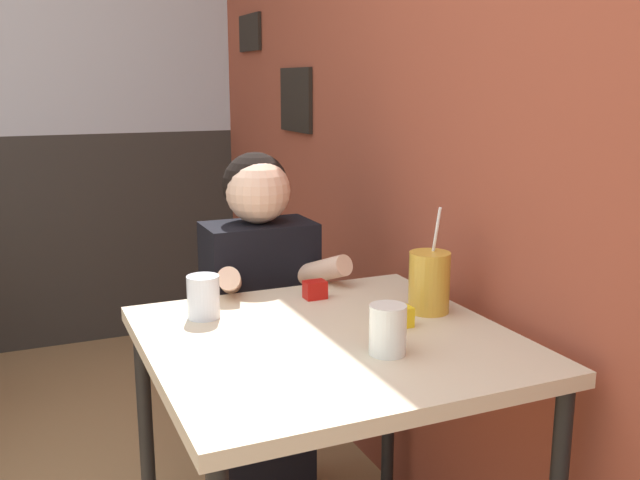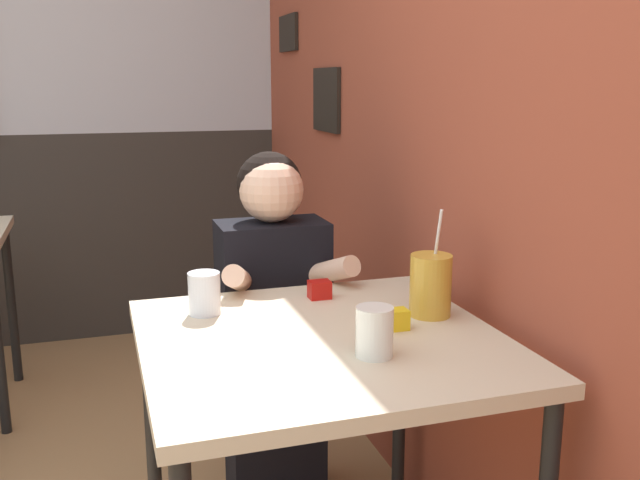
% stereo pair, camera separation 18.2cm
% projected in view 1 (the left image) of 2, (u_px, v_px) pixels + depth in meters
% --- Properties ---
extents(brick_wall_right, '(0.08, 4.71, 2.70)m').
position_uv_depth(brick_wall_right, '(341.00, 84.00, 2.64)').
color(brick_wall_right, brown).
rests_on(brick_wall_right, ground_plane).
extents(main_table, '(0.84, 0.84, 0.77)m').
position_uv_depth(main_table, '(329.00, 366.00, 1.71)').
color(main_table, beige).
rests_on(main_table, ground_plane).
extents(person_seated, '(0.42, 0.40, 1.15)m').
position_uv_depth(person_seated, '(261.00, 324.00, 2.27)').
color(person_seated, black).
rests_on(person_seated, ground_plane).
extents(cocktail_pitcher, '(0.11, 0.11, 0.28)m').
position_uv_depth(cocktail_pitcher, '(429.00, 282.00, 1.85)').
color(cocktail_pitcher, gold).
rests_on(cocktail_pitcher, main_table).
extents(glass_near_pitcher, '(0.08, 0.08, 0.11)m').
position_uv_depth(glass_near_pitcher, '(203.00, 297.00, 1.81)').
color(glass_near_pitcher, silver).
rests_on(glass_near_pitcher, main_table).
extents(glass_center, '(0.08, 0.08, 0.11)m').
position_uv_depth(glass_center, '(388.00, 330.00, 1.57)').
color(glass_center, silver).
rests_on(glass_center, main_table).
extents(condiment_ketchup, '(0.06, 0.04, 0.05)m').
position_uv_depth(condiment_ketchup, '(315.00, 290.00, 1.98)').
color(condiment_ketchup, '#B7140F').
rests_on(condiment_ketchup, main_table).
extents(condiment_mustard, '(0.06, 0.04, 0.05)m').
position_uv_depth(condiment_mustard, '(400.00, 317.00, 1.75)').
color(condiment_mustard, yellow).
rests_on(condiment_mustard, main_table).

